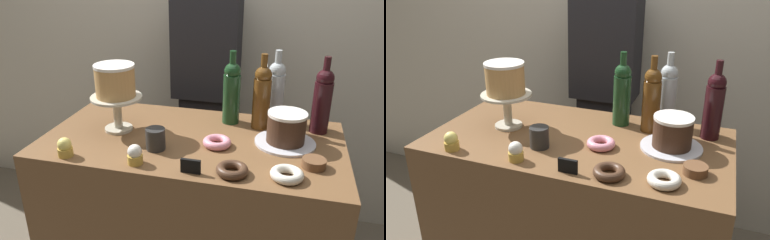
% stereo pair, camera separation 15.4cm
% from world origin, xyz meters
% --- Properties ---
extents(back_wall, '(6.00, 0.05, 2.60)m').
position_xyz_m(back_wall, '(0.00, 0.90, 1.30)').
color(back_wall, beige).
rests_on(back_wall, ground_plane).
extents(display_counter, '(1.22, 0.65, 0.90)m').
position_xyz_m(display_counter, '(0.00, 0.00, 0.45)').
color(display_counter, brown).
rests_on(display_counter, ground_plane).
extents(cake_stand_pedestal, '(0.22, 0.22, 0.15)m').
position_xyz_m(cake_stand_pedestal, '(-0.33, -0.00, 1.00)').
color(cake_stand_pedestal, beige).
rests_on(cake_stand_pedestal, display_counter).
extents(white_layer_cake, '(0.17, 0.17, 0.14)m').
position_xyz_m(white_layer_cake, '(-0.33, -0.00, 1.12)').
color(white_layer_cake, tan).
rests_on(white_layer_cake, cake_stand_pedestal).
extents(silver_serving_platter, '(0.24, 0.24, 0.01)m').
position_xyz_m(silver_serving_platter, '(0.37, 0.04, 0.90)').
color(silver_serving_platter, silver).
rests_on(silver_serving_platter, display_counter).
extents(chocolate_round_cake, '(0.15, 0.15, 0.12)m').
position_xyz_m(chocolate_round_cake, '(0.37, 0.04, 0.97)').
color(chocolate_round_cake, '#3D2619').
rests_on(chocolate_round_cake, silver_serving_platter).
extents(wine_bottle_green, '(0.08, 0.08, 0.33)m').
position_xyz_m(wine_bottle_green, '(0.13, 0.21, 1.04)').
color(wine_bottle_green, '#193D1E').
rests_on(wine_bottle_green, display_counter).
extents(wine_bottle_clear, '(0.08, 0.08, 0.33)m').
position_xyz_m(wine_bottle_clear, '(0.31, 0.27, 1.04)').
color(wine_bottle_clear, '#B2BCC1').
rests_on(wine_bottle_clear, display_counter).
extents(wine_bottle_dark_red, '(0.08, 0.08, 0.33)m').
position_xyz_m(wine_bottle_dark_red, '(0.51, 0.20, 1.04)').
color(wine_bottle_dark_red, black).
rests_on(wine_bottle_dark_red, display_counter).
extents(wine_bottle_amber, '(0.08, 0.08, 0.33)m').
position_xyz_m(wine_bottle_amber, '(0.26, 0.18, 1.04)').
color(wine_bottle_amber, '#5B3814').
rests_on(wine_bottle_amber, display_counter).
extents(cupcake_vanilla, '(0.06, 0.06, 0.07)m').
position_xyz_m(cupcake_vanilla, '(-0.14, -0.26, 0.93)').
color(cupcake_vanilla, gold).
rests_on(cupcake_vanilla, display_counter).
extents(cupcake_lemon, '(0.06, 0.06, 0.07)m').
position_xyz_m(cupcake_lemon, '(-0.42, -0.27, 0.93)').
color(cupcake_lemon, gold).
rests_on(cupcake_lemon, display_counter).
extents(donut_sugar, '(0.11, 0.11, 0.03)m').
position_xyz_m(donut_sugar, '(0.39, -0.23, 0.91)').
color(donut_sugar, silver).
rests_on(donut_sugar, display_counter).
extents(donut_pink, '(0.11, 0.11, 0.03)m').
position_xyz_m(donut_pink, '(0.11, -0.05, 0.91)').
color(donut_pink, pink).
rests_on(donut_pink, display_counter).
extents(donut_chocolate, '(0.11, 0.11, 0.03)m').
position_xyz_m(donut_chocolate, '(0.21, -0.24, 0.91)').
color(donut_chocolate, '#472D1E').
rests_on(donut_chocolate, display_counter).
extents(cookie_stack, '(0.08, 0.08, 0.03)m').
position_xyz_m(cookie_stack, '(0.48, -0.12, 0.91)').
color(cookie_stack, brown).
rests_on(cookie_stack, display_counter).
extents(price_sign_chalkboard, '(0.07, 0.01, 0.05)m').
position_xyz_m(price_sign_chalkboard, '(0.07, -0.27, 0.92)').
color(price_sign_chalkboard, black).
rests_on(price_sign_chalkboard, display_counter).
extents(coffee_cup_ceramic, '(0.08, 0.08, 0.08)m').
position_xyz_m(coffee_cup_ceramic, '(-0.11, -0.13, 0.94)').
color(coffee_cup_ceramic, '#282828').
rests_on(coffee_cup_ceramic, display_counter).
extents(barista_figure, '(0.36, 0.22, 1.60)m').
position_xyz_m(barista_figure, '(-0.09, 0.67, 0.84)').
color(barista_figure, black).
rests_on(barista_figure, ground_plane).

